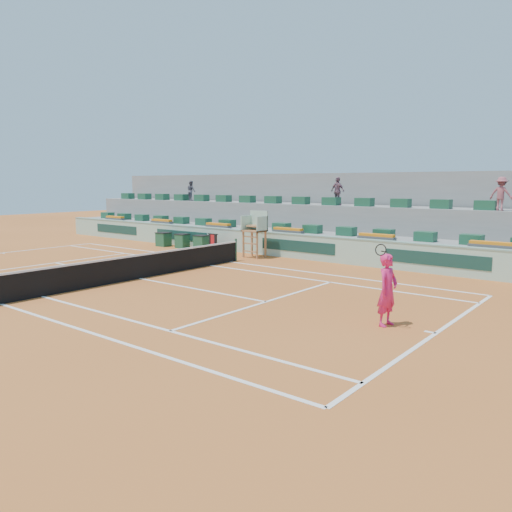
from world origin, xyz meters
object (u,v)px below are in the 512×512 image
object	(u,v)px
player_bag	(219,249)
drink_cooler_a	(202,242)
umpire_chair	(256,228)
tennis_player	(387,290)

from	to	relation	value
player_bag	drink_cooler_a	bearing A→B (deg)	170.61
umpire_chair	tennis_player	distance (m)	13.04
player_bag	tennis_player	distance (m)	15.37
umpire_chair	drink_cooler_a	size ratio (longest dim) A/B	2.86
drink_cooler_a	tennis_player	xyz separation A→B (m)	(14.86, -7.98, 0.56)
player_bag	tennis_player	xyz separation A→B (m)	(13.27, -7.71, 0.79)
player_bag	drink_cooler_a	world-z (taller)	drink_cooler_a
drink_cooler_a	tennis_player	size ratio (longest dim) A/B	0.37
player_bag	umpire_chair	xyz separation A→B (m)	(2.70, -0.11, 1.34)
player_bag	tennis_player	bearing A→B (deg)	-30.17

